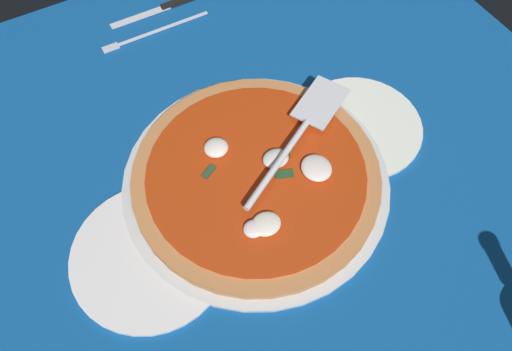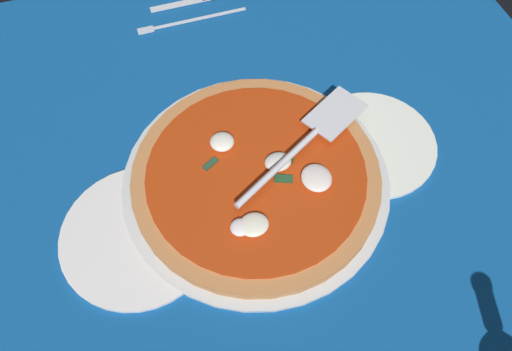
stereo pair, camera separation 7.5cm
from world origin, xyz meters
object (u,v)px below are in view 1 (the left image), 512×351
Objects in this scene: dinner_plate_right at (359,126)px; place_setting_far at (159,21)px; dinner_plate_left at (151,255)px; pizza_server at (300,132)px; pizza at (256,176)px.

dinner_plate_right is 43.41cm from place_setting_far.
pizza_server reaches higher than dinner_plate_left.
pizza_server reaches higher than place_setting_far.
pizza is 1.71× the size of place_setting_far.
pizza is (-19.74, -0.87, 1.53)cm from dinner_plate_right.
dinner_plate_left and dinner_plate_right have the same top height.
place_setting_far is at bearing 115.37° from dinner_plate_right.
pizza_server is 38.84cm from place_setting_far.
dinner_plate_left is 0.60× the size of pizza.
dinner_plate_left is 47.79cm from place_setting_far.
place_setting_far is (-18.60, 39.22, -0.15)cm from dinner_plate_right.
dinner_plate_left is 38.84cm from dinner_plate_right.
pizza_server reaches higher than pizza.
dinner_plate_left is at bearing 162.11° from pizza_server.
dinner_plate_right is at bearing 6.16° from dinner_plate_left.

